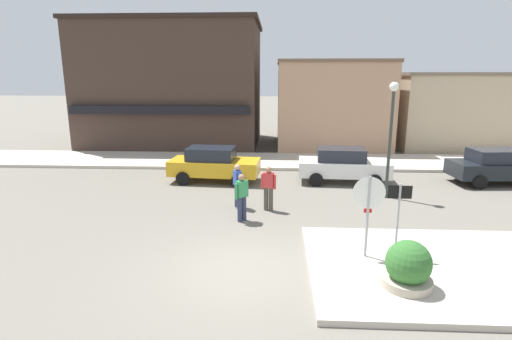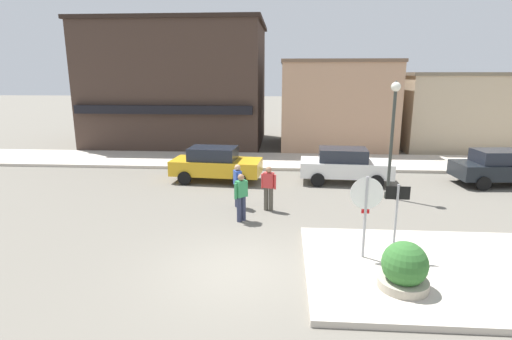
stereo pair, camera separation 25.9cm
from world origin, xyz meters
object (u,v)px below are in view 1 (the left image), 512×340
(one_way_sign, at_px, (398,213))
(pedestrian_crossing_near, at_px, (237,185))
(stop_sign, at_px, (368,206))
(planter, at_px, (408,269))
(parked_car_nearest, at_px, (214,164))
(parked_car_third, at_px, (497,166))
(pedestrian_kerb_side, at_px, (269,187))
(lamp_post, at_px, (391,123))
(pedestrian_crossing_far, at_px, (242,196))
(parked_car_second, at_px, (343,165))

(one_way_sign, bearing_deg, pedestrian_crossing_near, 137.84)
(stop_sign, distance_m, planter, 1.88)
(parked_car_nearest, bearing_deg, parked_car_third, 0.89)
(parked_car_nearest, relative_size, pedestrian_kerb_side, 2.57)
(lamp_post, height_order, parked_car_third, lamp_post)
(lamp_post, relative_size, parked_car_nearest, 1.10)
(lamp_post, relative_size, pedestrian_crossing_far, 2.82)
(parked_car_third, xyz_separation_m, pedestrian_crossing_near, (-11.16, -3.83, 0.06))
(planter, relative_size, parked_car_second, 0.30)
(parked_car_nearest, bearing_deg, pedestrian_kerb_side, -56.61)
(lamp_post, bearing_deg, one_way_sign, -102.46)
(parked_car_nearest, xyz_separation_m, pedestrian_crossing_far, (1.70, -5.02, 0.06))
(stop_sign, bearing_deg, one_way_sign, 3.45)
(stop_sign, distance_m, parked_car_second, 7.96)
(pedestrian_crossing_near, height_order, pedestrian_crossing_far, same)
(planter, distance_m, parked_car_second, 9.42)
(parked_car_third, bearing_deg, stop_sign, -132.98)
(pedestrian_crossing_near, bearing_deg, parked_car_third, 18.95)
(parked_car_second, xyz_separation_m, parked_car_third, (6.77, 0.06, 0.00))
(planter, height_order, lamp_post, lamp_post)
(planter, height_order, pedestrian_crossing_near, pedestrian_crossing_near)
(lamp_post, bearing_deg, stop_sign, -109.59)
(stop_sign, height_order, pedestrian_crossing_far, stop_sign)
(parked_car_third, xyz_separation_m, pedestrian_crossing_far, (-10.88, -5.21, 0.06))
(one_way_sign, distance_m, pedestrian_crossing_near, 6.11)
(one_way_sign, xyz_separation_m, parked_car_nearest, (-5.94, 7.72, -0.52))
(pedestrian_crossing_near, bearing_deg, lamp_post, 15.17)
(one_way_sign, bearing_deg, stop_sign, -176.55)
(pedestrian_crossing_near, bearing_deg, planter, -52.47)
(stop_sign, relative_size, parked_car_nearest, 0.56)
(pedestrian_crossing_far, bearing_deg, stop_sign, -38.54)
(planter, bearing_deg, parked_car_second, 89.66)
(parked_car_second, bearing_deg, one_way_sign, -89.09)
(planter, height_order, pedestrian_crossing_far, pedestrian_crossing_far)
(parked_car_second, relative_size, pedestrian_kerb_side, 2.54)
(planter, distance_m, pedestrian_crossing_far, 5.89)
(pedestrian_crossing_far, xyz_separation_m, pedestrian_kerb_side, (0.86, 1.13, 0.00))
(lamp_post, xyz_separation_m, parked_car_third, (5.39, 2.27, -2.15))
(parked_car_second, xyz_separation_m, pedestrian_crossing_far, (-4.11, -5.15, 0.06))
(pedestrian_crossing_far, bearing_deg, parked_car_second, 51.41)
(planter, xyz_separation_m, parked_car_third, (6.82, 9.47, 0.25))
(lamp_post, height_order, pedestrian_kerb_side, lamp_post)
(parked_car_nearest, distance_m, parked_car_third, 12.58)
(one_way_sign, xyz_separation_m, pedestrian_kerb_side, (-3.38, 3.84, -0.46))
(one_way_sign, height_order, lamp_post, lamp_post)
(stop_sign, relative_size, planter, 1.88)
(parked_car_third, bearing_deg, planter, -125.76)
(parked_car_nearest, bearing_deg, pedestrian_crossing_near, -68.57)
(one_way_sign, relative_size, pedestrian_kerb_side, 1.30)
(stop_sign, xyz_separation_m, pedestrian_crossing_far, (-3.46, 2.75, -0.65))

